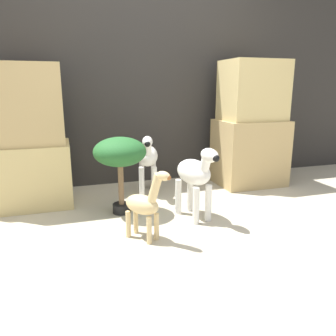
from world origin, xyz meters
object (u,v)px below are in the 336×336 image
object	(u,v)px
zebra_left	(148,158)
potted_palm_front	(120,154)
zebra_right	(195,175)
giraffe_figurine	(144,204)

from	to	relation	value
zebra_left	potted_palm_front	size ratio (longest dim) A/B	0.93
zebra_left	potted_palm_front	bearing A→B (deg)	-127.72
zebra_right	potted_palm_front	distance (m)	0.66
zebra_right	giraffe_figurine	world-z (taller)	zebra_right
zebra_right	giraffe_figurine	distance (m)	0.57
giraffe_figurine	zebra_right	bearing A→B (deg)	28.08
zebra_right	zebra_left	size ratio (longest dim) A/B	1.00
zebra_left	giraffe_figurine	xyz separation A→B (m)	(-0.28, -1.02, -0.11)
zebra_left	giraffe_figurine	size ratio (longest dim) A/B	1.17
potted_palm_front	giraffe_figurine	bearing A→B (deg)	-82.78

